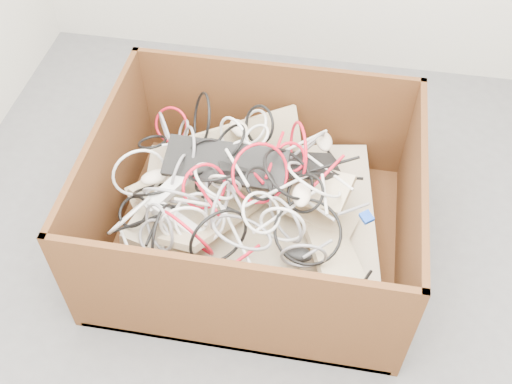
% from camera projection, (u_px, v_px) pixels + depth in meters
% --- Properties ---
extents(ground, '(3.00, 3.00, 0.00)m').
position_uv_depth(ground, '(272.00, 282.00, 2.48)').
color(ground, '#4F5052').
rests_on(ground, ground).
extents(room_shell, '(3.04, 3.04, 2.50)m').
position_uv_depth(room_shell, '(281.00, 13.00, 1.53)').
color(room_shell, beige).
rests_on(room_shell, ground).
extents(cardboard_box, '(1.22, 1.02, 0.57)m').
position_uv_depth(cardboard_box, '(251.00, 220.00, 2.50)').
color(cardboard_box, '#422410').
rests_on(cardboard_box, ground).
extents(keyboard_pile, '(1.03, 0.94, 0.36)m').
position_uv_depth(keyboard_pile, '(251.00, 197.00, 2.41)').
color(keyboard_pile, beige).
rests_on(keyboard_pile, cardboard_box).
extents(mice_scatter, '(0.75, 0.79, 0.20)m').
position_uv_depth(mice_scatter, '(251.00, 191.00, 2.33)').
color(mice_scatter, beige).
rests_on(mice_scatter, keyboard_pile).
extents(power_strip_left, '(0.20, 0.25, 0.11)m').
position_uv_depth(power_strip_left, '(175.00, 184.00, 2.31)').
color(power_strip_left, silver).
rests_on(power_strip_left, keyboard_pile).
extents(power_strip_right, '(0.25, 0.15, 0.08)m').
position_uv_depth(power_strip_right, '(177.00, 221.00, 2.25)').
color(power_strip_right, silver).
rests_on(power_strip_right, keyboard_pile).
extents(vga_plug, '(0.06, 0.06, 0.03)m').
position_uv_depth(vga_plug, '(367.00, 217.00, 2.24)').
color(vga_plug, '#0C39B6').
rests_on(vga_plug, keyboard_pile).
extents(cable_tangle, '(1.04, 0.88, 0.42)m').
position_uv_depth(cable_tangle, '(226.00, 186.00, 2.28)').
color(cable_tangle, black).
rests_on(cable_tangle, keyboard_pile).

